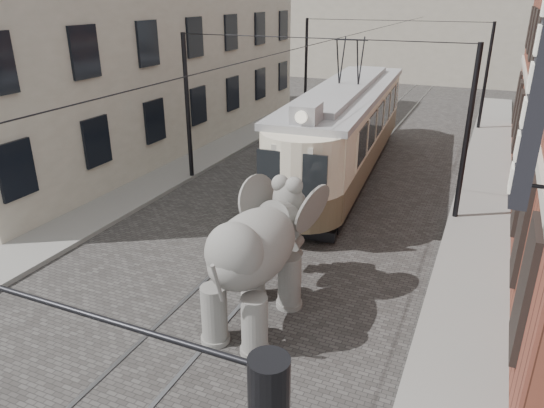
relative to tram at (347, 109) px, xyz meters
The scene contains 8 objects.
ground 9.78m from the tram, 91.13° to the right, with size 120.00×120.00×0.00m, color #3D3B38.
tram_rails 9.78m from the tram, 91.13° to the right, with size 1.54×80.00×0.02m, color slate, non-canonical shape.
sidewalk_right 11.36m from the tram, 58.13° to the right, with size 2.00×60.00×0.15m, color slate.
sidewalk_left 11.83m from the tram, 125.55° to the right, with size 2.00×60.00×0.15m, color slate.
stucco_building 11.41m from the tram, behind, with size 7.00×24.00×10.00m, color gray.
catenary 4.37m from the tram, 95.04° to the right, with size 11.00×30.20×6.00m, color black, non-canonical shape.
tram is the anchor object (origin of this frame).
elephant 11.76m from the tram, 84.29° to the right, with size 2.83×5.14×3.15m, color slate, non-canonical shape.
Camera 1 is at (5.87, -11.50, 7.36)m, focal length 33.48 mm.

